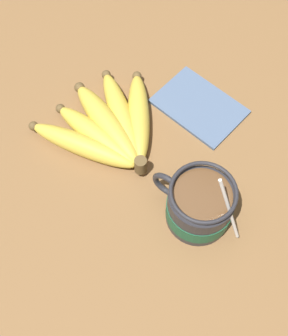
{
  "coord_description": "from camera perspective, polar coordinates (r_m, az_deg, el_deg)",
  "views": [
    {
      "loc": [
        -16.48,
        24.35,
        70.16
      ],
      "look_at": [
        2.51,
        -3.75,
        6.78
      ],
      "focal_mm": 50.0,
      "sensor_mm": 36.0,
      "label": 1
    }
  ],
  "objects": [
    {
      "name": "coffee_mug",
      "position": [
        0.7,
        6.75,
        -4.57
      ],
      "size": [
        15.32,
        9.96,
        14.5
      ],
      "color": "#28282D",
      "rests_on": "table"
    },
    {
      "name": "banana_bunch",
      "position": [
        0.78,
        -4.22,
        5.04
      ],
      "size": [
        21.18,
        21.26,
        4.27
      ],
      "color": "brown",
      "rests_on": "table"
    },
    {
      "name": "napkin",
      "position": [
        0.83,
        6.74,
        7.46
      ],
      "size": [
        16.21,
        12.47,
        0.6
      ],
      "color": "slate",
      "rests_on": "table"
    },
    {
      "name": "table",
      "position": [
        0.75,
        -0.01,
        -5.0
      ],
      "size": [
        107.68,
        107.68,
        2.81
      ],
      "color": "brown",
      "rests_on": "ground"
    }
  ]
}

